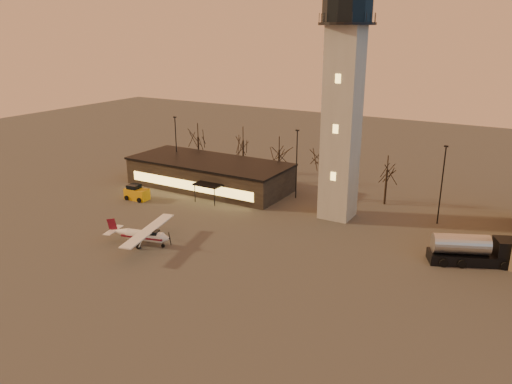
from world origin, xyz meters
TOP-DOWN VIEW (x-y plane):
  - ground at (0.00, 0.00)m, footprint 220.00×220.00m
  - control_tower at (0.00, 30.00)m, footprint 6.80×6.80m
  - terminal at (-21.99, 31.98)m, footprint 25.40×12.20m
  - light_poles at (0.50, 31.00)m, footprint 58.50×12.25m
  - tree_row at (-13.70, 39.16)m, footprint 37.20×9.20m
  - cessna_rear at (-15.23, 10.12)m, footprint 8.37×10.44m
  - fuel_truck at (17.35, 23.99)m, footprint 8.90×5.75m
  - service_cart at (-27.68, 21.78)m, footprint 3.54×2.39m

SIDE VIEW (x-z plane):
  - ground at x=0.00m, z-range 0.00..0.00m
  - service_cart at x=-27.68m, z-range -0.26..1.91m
  - cessna_rear at x=-15.23m, z-range -0.46..2.43m
  - fuel_truck at x=17.35m, z-range -0.34..2.87m
  - terminal at x=-21.99m, z-range 0.01..4.31m
  - light_poles at x=0.50m, z-range 0.34..10.48m
  - tree_row at x=-13.70m, z-range 1.54..10.34m
  - control_tower at x=0.00m, z-range 0.03..32.63m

